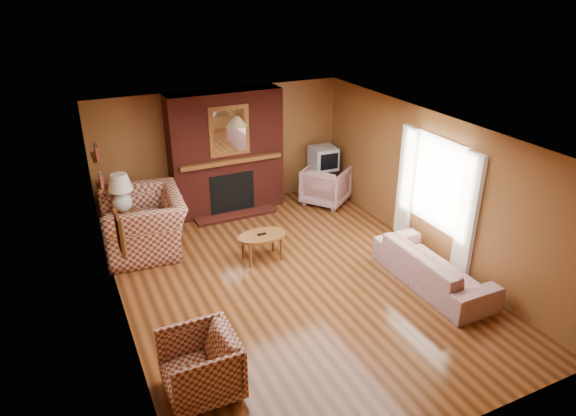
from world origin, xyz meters
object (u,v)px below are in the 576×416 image
floral_sofa (433,267)px  table_lamp (121,191)px  crt_tv (323,158)px  fireplace (227,154)px  coffee_table (262,238)px  side_table (126,227)px  plaid_armchair (200,366)px  floral_armchair (326,185)px  tv_stand (323,182)px  plaid_loveseat (143,223)px

floral_sofa → table_lamp: table_lamp is taller
floral_sofa → crt_tv: 3.79m
fireplace → coffee_table: 2.27m
floral_sofa → coffee_table: size_ratio=2.50×
coffee_table → side_table: bearing=140.7°
coffee_table → plaid_armchair: bearing=-125.8°
floral_armchair → crt_tv: size_ratio=1.63×
floral_sofa → tv_stand: (0.15, 3.75, 0.01)m
side_table → crt_tv: size_ratio=1.14×
plaid_armchair → tv_stand: bearing=137.9°
table_lamp → tv_stand: 4.22m
floral_sofa → side_table: 5.25m
plaid_loveseat → floral_armchair: bearing=100.4°
table_lamp → crt_tv: size_ratio=1.30×
table_lamp → crt_tv: (4.15, 0.34, -0.14)m
fireplace → floral_armchair: bearing=-15.7°
floral_sofa → table_lamp: (-4.00, 3.40, 0.69)m
tv_stand → floral_armchair: bearing=-105.5°
floral_sofa → fireplace: bearing=25.6°
crt_tv → plaid_armchair: bearing=-132.2°
plaid_loveseat → coffee_table: (1.69, -1.20, -0.10)m
plaid_loveseat → side_table: plaid_loveseat is taller
plaid_loveseat → floral_armchair: plaid_loveseat is taller
plaid_loveseat → floral_sofa: (3.75, -3.02, -0.20)m
plaid_loveseat → floral_sofa: 4.82m
plaid_loveseat → coffee_table: plaid_loveseat is taller
side_table → tv_stand: 4.16m
plaid_loveseat → crt_tv: size_ratio=2.89×
floral_sofa → side_table: size_ratio=3.41×
side_table → tv_stand: size_ratio=0.98×
fireplace → crt_tv: fireplace is taller
plaid_loveseat → crt_tv: crt_tv is taller
fireplace → tv_stand: 2.24m
floral_armchair → side_table: 4.03m
floral_armchair → coffee_table: 2.62m
fireplace → plaid_loveseat: size_ratio=1.57×
fireplace → table_lamp: fireplace is taller
floral_sofa → coffee_table: (-2.06, 1.82, 0.10)m
fireplace → side_table: bearing=-165.7°
plaid_armchair → floral_sofa: (3.85, 0.66, -0.08)m
plaid_loveseat → tv_stand: plaid_loveseat is taller
fireplace → floral_sofa: 4.46m
plaid_armchair → table_lamp: (-0.15, 4.06, 0.61)m
plaid_loveseat → plaid_armchair: 3.68m
plaid_loveseat → tv_stand: 3.97m
plaid_loveseat → floral_sofa: plaid_loveseat is taller
side_table → crt_tv: crt_tv is taller
coffee_table → tv_stand: size_ratio=1.34×
floral_sofa → crt_tv: crt_tv is taller
plaid_armchair → crt_tv: crt_tv is taller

